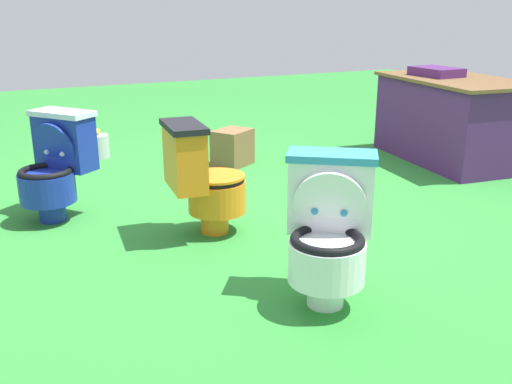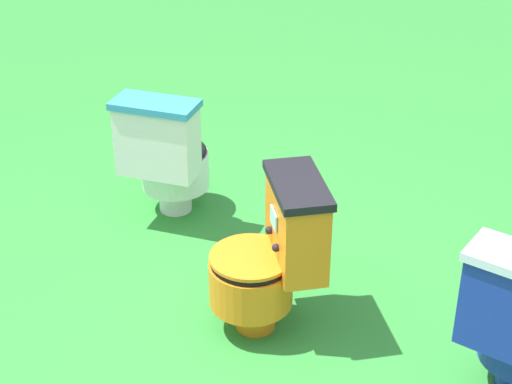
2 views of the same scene
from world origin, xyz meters
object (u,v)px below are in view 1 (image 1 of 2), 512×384
toilet_white (329,228)px  lemon_bucket (97,146)px  vendor_table (452,119)px  small_crate (232,147)px  toilet_orange (203,178)px  toilet_blue (56,165)px

toilet_white → lemon_bucket: toilet_white is taller
vendor_table → small_crate: (-0.73, -1.92, -0.23)m
toilet_orange → lemon_bucket: bearing=-168.5°
vendor_table → small_crate: vendor_table is taller
toilet_blue → toilet_white: bearing=172.0°
vendor_table → small_crate: size_ratio=4.60×
toilet_white → small_crate: (-2.52, 0.59, -0.21)m
toilet_blue → toilet_orange: bearing=-170.4°
toilet_blue → lemon_bucket: bearing=-58.0°
small_crate → lemon_bucket: size_ratio=1.22×
small_crate → toilet_orange: bearing=-29.8°
small_crate → lemon_bucket: 1.34m
toilet_orange → toilet_white: bearing=18.6°
toilet_white → toilet_blue: bearing=-24.8°
toilet_orange → lemon_bucket: toilet_orange is taller
toilet_orange → small_crate: (-1.45, 0.83, -0.21)m
toilet_blue → small_crate: bearing=-103.7°
toilet_white → small_crate: 2.60m
toilet_white → vendor_table: vendor_table is taller
toilet_white → lemon_bucket: (-3.34, -0.48, -0.26)m
toilet_orange → toilet_white: size_ratio=1.00×
toilet_orange → toilet_white: 1.10m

